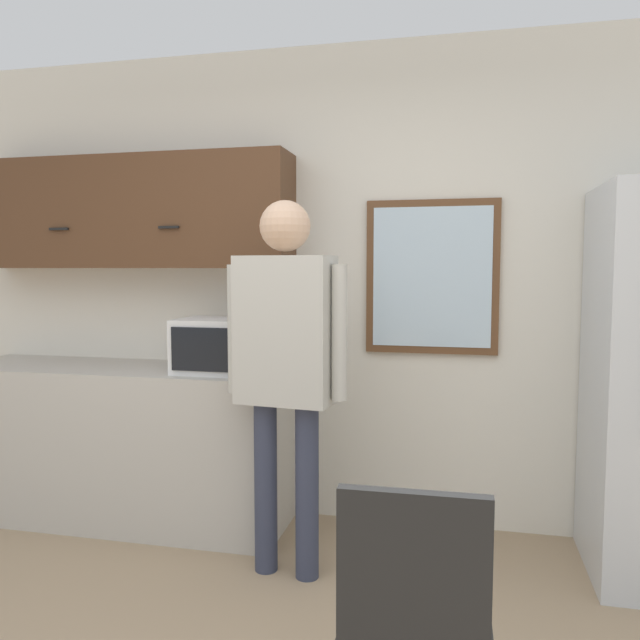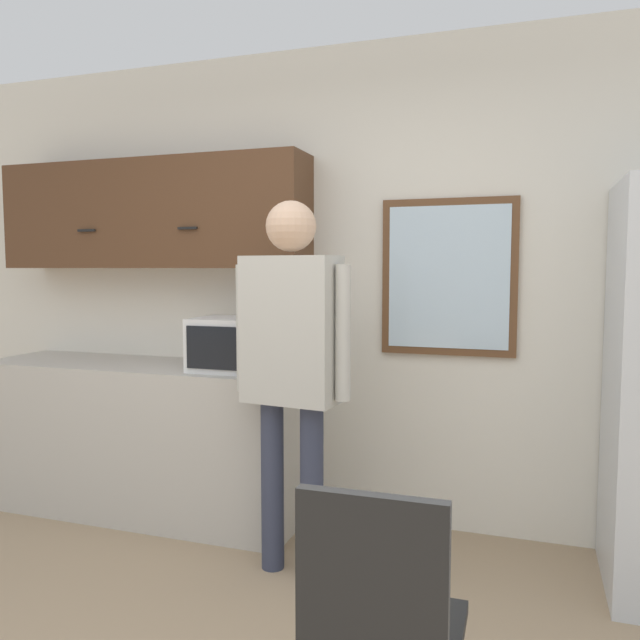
{
  "view_description": "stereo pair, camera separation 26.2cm",
  "coord_description": "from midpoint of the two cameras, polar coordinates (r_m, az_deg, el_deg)",
  "views": [
    {
      "loc": [
        0.69,
        -1.4,
        1.46
      ],
      "look_at": [
        0.11,
        1.15,
        1.24
      ],
      "focal_mm": 35.0,
      "sensor_mm": 36.0,
      "label": 1
    },
    {
      "loc": [
        0.95,
        -1.33,
        1.46
      ],
      "look_at": [
        0.11,
        1.15,
        1.24
      ],
      "focal_mm": 35.0,
      "sensor_mm": 36.0,
      "label": 2
    }
  ],
  "objects": [
    {
      "name": "back_wall",
      "position": [
        3.58,
        -0.3,
        3.06
      ],
      "size": [
        6.0,
        0.06,
        2.7
      ],
      "color": "silver",
      "rests_on": "ground_plane"
    },
    {
      "name": "counter",
      "position": [
        3.9,
        -19.61,
        -10.54
      ],
      "size": [
        1.95,
        0.6,
        0.89
      ],
      "color": "#BCB7AD",
      "rests_on": "ground_plane"
    },
    {
      "name": "upper_cabinets",
      "position": [
        3.89,
        -19.04,
        9.21
      ],
      "size": [
        1.95,
        0.34,
        0.64
      ],
      "color": "#51331E"
    },
    {
      "name": "microwave",
      "position": [
        3.44,
        -11.09,
        -2.31
      ],
      "size": [
        0.47,
        0.37,
        0.29
      ],
      "color": "white",
      "rests_on": "counter"
    },
    {
      "name": "person",
      "position": [
        2.9,
        -5.75,
        -2.61
      ],
      "size": [
        0.59,
        0.27,
        1.77
      ],
      "rotation": [
        0.0,
        0.0,
        -0.11
      ],
      "color": "#33384C",
      "rests_on": "ground_plane"
    },
    {
      "name": "chair",
      "position": [
        1.91,
        4.37,
        -25.76
      ],
      "size": [
        0.43,
        0.43,
        0.89
      ],
      "rotation": [
        0.0,
        0.0,
        3.15
      ],
      "color": "black",
      "rests_on": "ground_plane"
    },
    {
      "name": "window",
      "position": [
        3.46,
        8.06,
        3.9
      ],
      "size": [
        0.72,
        0.05,
        0.84
      ],
      "color": "brown"
    }
  ]
}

